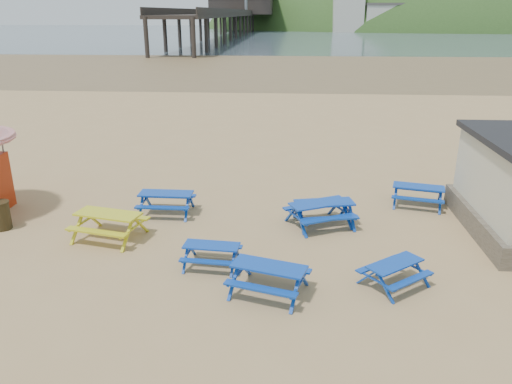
# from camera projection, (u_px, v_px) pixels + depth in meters

# --- Properties ---
(ground) EXTENTS (400.00, 400.00, 0.00)m
(ground) POSITION_uv_depth(u_px,v_px,m) (257.00, 238.00, 15.81)
(ground) COLOR tan
(ground) RESTS_ON ground
(wet_sand) EXTENTS (400.00, 400.00, 0.00)m
(wet_sand) POSITION_uv_depth(u_px,v_px,m) (285.00, 65.00, 67.41)
(wet_sand) COLOR brown
(wet_sand) RESTS_ON ground
(sea) EXTENTS (400.00, 400.00, 0.00)m
(sea) POSITION_uv_depth(u_px,v_px,m) (290.00, 33.00, 175.30)
(sea) COLOR #465764
(sea) RESTS_ON ground
(picnic_table_blue_a) EXTENTS (1.87, 1.51, 0.78)m
(picnic_table_blue_a) POSITION_uv_depth(u_px,v_px,m) (166.00, 203.00, 17.59)
(picnic_table_blue_a) COLOR #083C9F
(picnic_table_blue_a) RESTS_ON ground
(picnic_table_blue_b) EXTENTS (2.23, 1.94, 0.82)m
(picnic_table_blue_b) POSITION_uv_depth(u_px,v_px,m) (324.00, 213.00, 16.67)
(picnic_table_blue_b) COLOR #083C9F
(picnic_table_blue_b) RESTS_ON ground
(picnic_table_blue_c) EXTENTS (2.45, 2.27, 0.82)m
(picnic_table_blue_c) POSITION_uv_depth(u_px,v_px,m) (319.00, 214.00, 16.60)
(picnic_table_blue_c) COLOR #083C9F
(picnic_table_blue_c) RESTS_ON ground
(picnic_table_blue_d) EXTENTS (1.65, 1.38, 0.65)m
(picnic_table_blue_d) POSITION_uv_depth(u_px,v_px,m) (212.00, 255.00, 13.97)
(picnic_table_blue_d) COLOR #083C9F
(picnic_table_blue_d) RESTS_ON ground
(picnic_table_blue_e) EXTENTS (2.21, 1.97, 0.78)m
(picnic_table_blue_e) POSITION_uv_depth(u_px,v_px,m) (269.00, 279.00, 12.58)
(picnic_table_blue_e) COLOR #083C9F
(picnic_table_blue_e) RESTS_ON ground
(picnic_table_blue_f) EXTENTS (2.02, 1.98, 0.66)m
(picnic_table_blue_f) POSITION_uv_depth(u_px,v_px,m) (394.00, 274.00, 12.95)
(picnic_table_blue_f) COLOR #083C9F
(picnic_table_blue_f) RESTS_ON ground
(picnic_table_yellow) EXTENTS (2.35, 2.05, 0.85)m
(picnic_table_yellow) POSITION_uv_depth(u_px,v_px,m) (109.00, 226.00, 15.64)
(picnic_table_yellow) COLOR #CFCC09
(picnic_table_yellow) RESTS_ON ground
(litter_bin) EXTENTS (0.64, 0.64, 0.95)m
(litter_bin) POSITION_uv_depth(u_px,v_px,m) (1.00, 215.00, 16.30)
(litter_bin) COLOR #312611
(litter_bin) RESTS_ON ground
(pier) EXTENTS (24.00, 220.00, 39.29)m
(pier) POSITION_uv_depth(u_px,v_px,m) (241.00, 16.00, 182.37)
(pier) COLOR black
(pier) RESTS_ON ground
(headland_town) EXTENTS (264.00, 144.00, 108.00)m
(headland_town) POSITION_uv_depth(u_px,v_px,m) (487.00, 51.00, 228.70)
(headland_town) COLOR #2D4C1E
(headland_town) RESTS_ON ground
(picnic_table_blue_g) EXTENTS (2.10, 1.84, 0.76)m
(picnic_table_blue_g) POSITION_uv_depth(u_px,v_px,m) (418.00, 196.00, 18.33)
(picnic_table_blue_g) COLOR #083C9F
(picnic_table_blue_g) RESTS_ON ground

